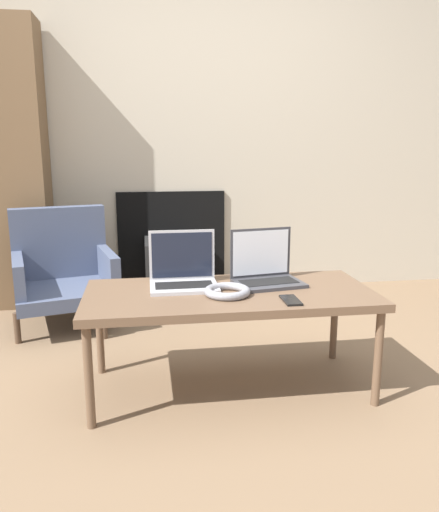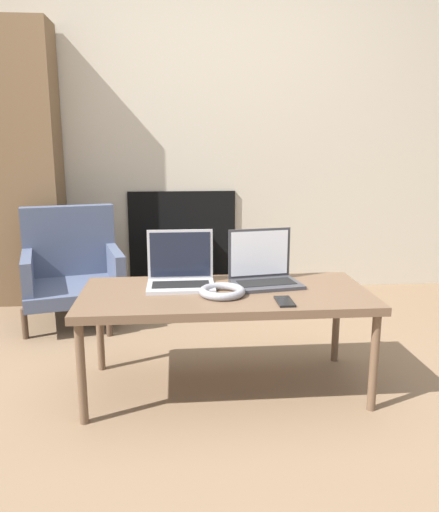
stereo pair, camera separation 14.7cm
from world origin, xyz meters
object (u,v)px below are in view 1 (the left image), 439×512
object	(u,v)px
phone	(291,300)
armchair	(63,268)
laptop_right	(265,271)
tv	(174,270)
headphones	(227,291)
laptop_left	(183,274)

from	to	relation	value
phone	armchair	distance (m)	1.65
laptop_right	tv	bearing A→B (deg)	95.99
tv	armchair	size ratio (longest dim) A/B	0.62
phone	armchair	bearing A→B (deg)	132.16
headphones	laptop_right	bearing A→B (deg)	39.22
headphones	armchair	world-z (taller)	armchair
laptop_right	phone	size ratio (longest dim) A/B	2.47
laptop_right	headphones	xyz separation A→B (m)	(-0.21, -0.17, -0.04)
armchair	tv	bearing A→B (deg)	12.95
tv	phone	bearing A→B (deg)	-76.07
phone	tv	distance (m)	1.65
armchair	laptop_left	bearing A→B (deg)	-67.94
tv	armchair	distance (m)	0.81
laptop_right	tv	world-z (taller)	laptop_right
phone	armchair	xyz separation A→B (m)	(-1.10, 1.22, -0.12)
armchair	phone	bearing A→B (deg)	-62.20
laptop_left	headphones	world-z (taller)	laptop_left
laptop_left	laptop_right	size ratio (longest dim) A/B	0.91
laptop_left	headphones	xyz separation A→B (m)	(0.18, -0.17, -0.04)
armchair	headphones	bearing A→B (deg)	-66.30
laptop_left	tv	xyz separation A→B (m)	(0.03, 1.29, -0.30)
headphones	phone	world-z (taller)	headphones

